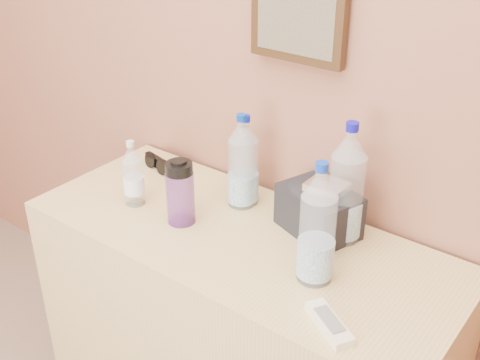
# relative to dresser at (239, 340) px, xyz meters

# --- Properties ---
(picture_frame) EXTENTS (0.30, 0.03, 0.25)m
(picture_frame) POSITION_rel_dresser_xyz_m (0.00, 0.27, 0.99)
(picture_frame) COLOR #382311
(picture_frame) RESTS_ON room_shell
(dresser) EXTENTS (1.31, 0.55, 0.82)m
(dresser) POSITION_rel_dresser_xyz_m (0.00, 0.00, 0.00)
(dresser) COLOR #B27F4D
(dresser) RESTS_ON ground
(pet_large_a) EXTENTS (0.08, 0.08, 0.31)m
(pet_large_a) POSITION_rel_dresser_xyz_m (-0.10, 0.14, 0.55)
(pet_large_a) COLOR silver
(pet_large_a) RESTS_ON dresser
(pet_large_b) EXTENTS (0.08, 0.08, 0.30)m
(pet_large_b) POSITION_rel_dresser_xyz_m (-0.10, 0.16, 0.54)
(pet_large_b) COLOR silver
(pet_large_b) RESTS_ON dresser
(pet_large_c) EXTENTS (0.10, 0.10, 0.36)m
(pet_large_c) POSITION_rel_dresser_xyz_m (0.25, 0.17, 0.57)
(pet_large_c) COLOR silver
(pet_large_c) RESTS_ON dresser
(pet_large_d) EXTENTS (0.09, 0.09, 0.34)m
(pet_large_d) POSITION_rel_dresser_xyz_m (0.28, -0.04, 0.56)
(pet_large_d) COLOR white
(pet_large_d) RESTS_ON dresser
(pet_small) EXTENTS (0.06, 0.06, 0.22)m
(pet_small) POSITION_rel_dresser_xyz_m (-0.37, -0.06, 0.51)
(pet_small) COLOR silver
(pet_small) RESTS_ON dresser
(nalgene_bottle) EXTENTS (0.08, 0.08, 0.21)m
(nalgene_bottle) POSITION_rel_dresser_xyz_m (-0.18, -0.05, 0.51)
(nalgene_bottle) COLOR #682C95
(nalgene_bottle) RESTS_ON dresser
(sunglasses) EXTENTS (0.16, 0.09, 0.04)m
(sunglasses) POSITION_rel_dresser_xyz_m (-0.48, 0.16, 0.43)
(sunglasses) COLOR black
(sunglasses) RESTS_ON dresser
(ac_remote) EXTENTS (0.16, 0.12, 0.02)m
(ac_remote) POSITION_rel_dresser_xyz_m (0.40, -0.18, 0.42)
(ac_remote) COLOR white
(ac_remote) RESTS_ON dresser
(toiletry_bag) EXTENTS (0.26, 0.22, 0.15)m
(toiletry_bag) POSITION_rel_dresser_xyz_m (0.17, 0.16, 0.49)
(toiletry_bag) COLOR black
(toiletry_bag) RESTS_ON dresser
(foil_packet) EXTENTS (0.11, 0.09, 0.02)m
(foil_packet) POSITION_rel_dresser_xyz_m (0.20, 0.15, 0.57)
(foil_packet) COLOR silver
(foil_packet) RESTS_ON toiletry_bag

